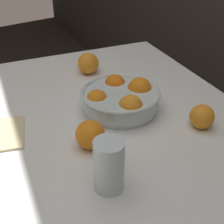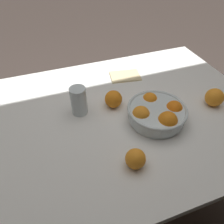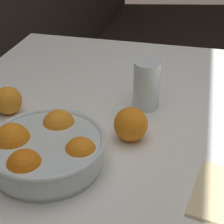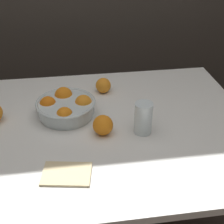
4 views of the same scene
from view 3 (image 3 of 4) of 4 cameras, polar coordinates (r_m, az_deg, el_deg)
dining_table at (r=0.93m, az=-1.11°, el=-8.25°), size 1.30×0.95×0.78m
fruit_bowl at (r=0.79m, az=-10.15°, el=-5.62°), size 0.25×0.25×0.10m
juice_glass at (r=0.99m, az=5.25°, el=3.68°), size 0.07×0.07×0.13m
orange_loose_near_bowl at (r=1.00m, az=-15.58°, el=1.70°), size 0.07×0.07×0.07m
orange_loose_front at (r=0.87m, az=2.88°, el=-1.87°), size 0.08×0.08×0.08m
napkin at (r=0.77m, az=16.58°, el=-11.94°), size 0.18×0.14×0.01m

